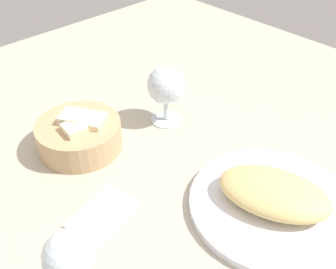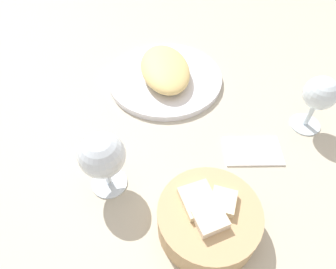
{
  "view_description": "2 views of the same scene",
  "coord_description": "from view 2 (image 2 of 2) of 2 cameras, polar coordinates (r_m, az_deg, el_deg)",
  "views": [
    {
      "loc": [
        -38.18,
        35.39,
        49.73
      ],
      "look_at": [
        4.22,
        -5.05,
        4.16
      ],
      "focal_mm": 42.71,
      "sensor_mm": 36.0,
      "label": 1
    },
    {
      "loc": [
        38.36,
        3.7,
        48.14
      ],
      "look_at": [
        2.7,
        -2.91,
        4.8
      ],
      "focal_mm": 32.83,
      "sensor_mm": 36.0,
      "label": 2
    }
  ],
  "objects": [
    {
      "name": "bread_basket",
      "position": [
        0.5,
        7.43,
        -15.15
      ],
      "size": [
        16.02,
        16.02,
        7.11
      ],
      "color": "tan",
      "rests_on": "ground_plane"
    },
    {
      "name": "wine_glass_near",
      "position": [
        0.5,
        -12.08,
        -4.08
      ],
      "size": [
        7.68,
        7.68,
        12.49
      ],
      "color": "silver",
      "rests_on": "ground_plane"
    },
    {
      "name": "lettuce_garnish",
      "position": [
        0.78,
        -2.95,
        13.67
      ],
      "size": [
        3.73,
        3.73,
        1.58
      ],
      "primitive_type": "cone",
      "color": "#49882B",
      "rests_on": "plate"
    },
    {
      "name": "plate",
      "position": [
        0.74,
        -0.54,
        10.4
      ],
      "size": [
        26.86,
        26.86,
        1.4
      ],
      "primitive_type": "cylinder",
      "color": "white",
      "rests_on": "ground_plane"
    },
    {
      "name": "ground_plane",
      "position": [
        0.62,
        3.08,
        -1.92
      ],
      "size": [
        140.0,
        140.0,
        2.0
      ],
      "primitive_type": "cube",
      "color": "#B5AD99"
    },
    {
      "name": "omelette",
      "position": [
        0.73,
        -0.55,
        12.13
      ],
      "size": [
        20.71,
        16.93,
        4.28
      ],
      "primitive_type": "ellipsoid",
      "rotation": [
        0.0,
        0.0,
        0.39
      ],
      "color": "#E2C377",
      "rests_on": "plate"
    },
    {
      "name": "wine_glass_far",
      "position": [
        0.65,
        26.27,
        6.41
      ],
      "size": [
        6.47,
        6.47,
        12.19
      ],
      "color": "silver",
      "rests_on": "ground_plane"
    },
    {
      "name": "folded_napkin",
      "position": [
        0.62,
        15.49,
        -2.52
      ],
      "size": [
        9.01,
        12.15,
        0.8
      ],
      "primitive_type": "cube",
      "rotation": [
        0.0,
        0.0,
        1.77
      ],
      "color": "white",
      "rests_on": "ground_plane"
    }
  ]
}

